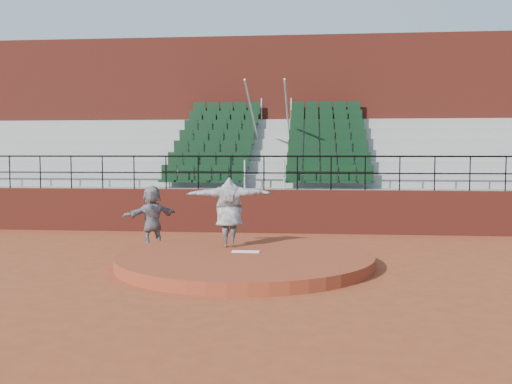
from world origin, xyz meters
TOP-DOWN VIEW (x-y plane):
  - ground at (0.00, 0.00)m, footprint 90.00×90.00m
  - pitchers_mound at (0.00, 0.00)m, footprint 5.50×5.50m
  - pitching_rubber at (0.00, 0.15)m, footprint 0.60×0.15m
  - boundary_wall at (0.00, 5.00)m, footprint 24.00×0.30m
  - wall_railing at (0.00, 5.00)m, footprint 24.04×0.05m
  - seating_deck at (0.00, 8.65)m, footprint 24.00×5.97m
  - press_box_facade at (0.00, 12.60)m, footprint 24.00×3.00m
  - pitcher at (-0.46, 0.85)m, footprint 2.02×0.90m
  - fielder at (-2.60, 1.97)m, footprint 1.38×1.37m

SIDE VIEW (x-z plane):
  - ground at x=0.00m, z-range 0.00..0.00m
  - pitchers_mound at x=0.00m, z-range 0.00..0.25m
  - pitching_rubber at x=0.00m, z-range 0.25..0.28m
  - boundary_wall at x=0.00m, z-range 0.00..1.30m
  - fielder at x=-2.60m, z-range 0.00..1.59m
  - pitcher at x=-0.46m, z-range 0.25..1.84m
  - seating_deck at x=0.00m, z-range -0.88..3.75m
  - wall_railing at x=0.00m, z-range 1.52..2.54m
  - press_box_facade at x=0.00m, z-range 0.00..7.10m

